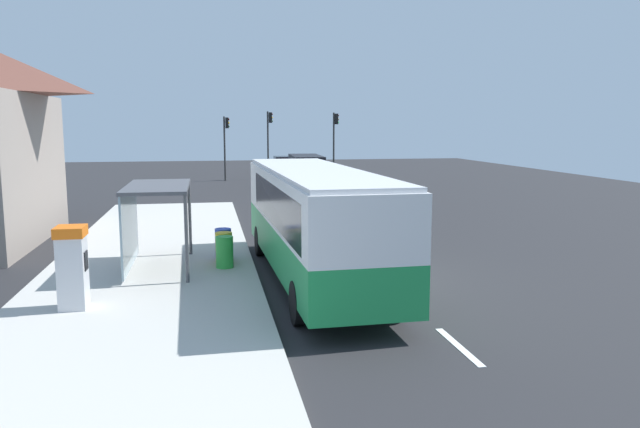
{
  "coord_description": "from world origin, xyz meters",
  "views": [
    {
      "loc": [
        -4.68,
        -17.28,
        4.46
      ],
      "look_at": [
        -1.0,
        2.7,
        1.5
      ],
      "focal_mm": 34.78,
      "sensor_mm": 36.0,
      "label": 1
    }
  ],
  "objects_px": {
    "traffic_light_far_side": "(226,138)",
    "bus_shelter": "(147,205)",
    "bus": "(314,218)",
    "recycling_bin_yellow": "(224,247)",
    "sedan_near": "(297,172)",
    "sedan_far": "(283,164)",
    "recycling_bin_green": "(225,252)",
    "recycling_bin_blue": "(223,243)",
    "traffic_light_median": "(269,135)",
    "traffic_light_near_side": "(335,136)",
    "white_van": "(306,169)",
    "ticket_machine": "(72,267)"
  },
  "relations": [
    {
      "from": "recycling_bin_green",
      "to": "bus_shelter",
      "type": "bearing_deg",
      "value": 172.66
    },
    {
      "from": "sedan_near",
      "to": "traffic_light_near_side",
      "type": "relative_size",
      "value": 0.83
    },
    {
      "from": "recycling_bin_green",
      "to": "traffic_light_median",
      "type": "relative_size",
      "value": 0.17
    },
    {
      "from": "traffic_light_far_side",
      "to": "traffic_light_median",
      "type": "relative_size",
      "value": 0.92
    },
    {
      "from": "sedan_far",
      "to": "ticket_machine",
      "type": "xyz_separation_m",
      "value": [
        -10.1,
        -41.57,
        0.38
      ]
    },
    {
      "from": "bus",
      "to": "traffic_light_far_side",
      "type": "relative_size",
      "value": 2.19
    },
    {
      "from": "bus",
      "to": "traffic_light_near_side",
      "type": "xyz_separation_m",
      "value": [
        7.21,
        31.68,
        1.7
      ]
    },
    {
      "from": "white_van",
      "to": "traffic_light_median",
      "type": "distance_m",
      "value": 8.13
    },
    {
      "from": "recycling_bin_green",
      "to": "traffic_light_median",
      "type": "distance_m",
      "value": 32.32
    },
    {
      "from": "sedan_near",
      "to": "sedan_far",
      "type": "relative_size",
      "value": 1.01
    },
    {
      "from": "traffic_light_near_side",
      "to": "traffic_light_far_side",
      "type": "xyz_separation_m",
      "value": [
        -8.6,
        0.8,
        -0.19
      ]
    },
    {
      "from": "traffic_light_far_side",
      "to": "traffic_light_median",
      "type": "distance_m",
      "value": 3.59
    },
    {
      "from": "traffic_light_near_side",
      "to": "traffic_light_median",
      "type": "bearing_deg",
      "value": 162.59
    },
    {
      "from": "recycling_bin_green",
      "to": "traffic_light_far_side",
      "type": "xyz_separation_m",
      "value": [
        1.1,
        31.05,
        2.7
      ]
    },
    {
      "from": "traffic_light_near_side",
      "to": "white_van",
      "type": "bearing_deg",
      "value": -118.79
    },
    {
      "from": "traffic_light_median",
      "to": "bus_shelter",
      "type": "distance_m",
      "value": 32.33
    },
    {
      "from": "bus",
      "to": "bus_shelter",
      "type": "relative_size",
      "value": 2.77
    },
    {
      "from": "recycling_bin_green",
      "to": "ticket_machine",
      "type": "bearing_deg",
      "value": -135.44
    },
    {
      "from": "recycling_bin_blue",
      "to": "bus_shelter",
      "type": "relative_size",
      "value": 0.24
    },
    {
      "from": "bus_shelter",
      "to": "traffic_light_far_side",
      "type": "bearing_deg",
      "value": 83.86
    },
    {
      "from": "recycling_bin_blue",
      "to": "traffic_light_median",
      "type": "distance_m",
      "value": 30.94
    },
    {
      "from": "sedan_far",
      "to": "bus_shelter",
      "type": "xyz_separation_m",
      "value": [
        -8.71,
        -37.74,
        1.31
      ]
    },
    {
      "from": "recycling_bin_blue",
      "to": "traffic_light_median",
      "type": "xyz_separation_m",
      "value": [
        4.59,
        30.45,
        2.95
      ]
    },
    {
      "from": "recycling_bin_yellow",
      "to": "traffic_light_far_side",
      "type": "xyz_separation_m",
      "value": [
        1.1,
        30.35,
        2.7
      ]
    },
    {
      "from": "bus",
      "to": "recycling_bin_yellow",
      "type": "xyz_separation_m",
      "value": [
        -2.49,
        2.13,
        -1.19
      ]
    },
    {
      "from": "white_van",
      "to": "sedan_far",
      "type": "distance_m",
      "value": 13.78
    },
    {
      "from": "traffic_light_far_side",
      "to": "bus_shelter",
      "type": "bearing_deg",
      "value": -96.14
    },
    {
      "from": "ticket_machine",
      "to": "traffic_light_near_side",
      "type": "xyz_separation_m",
      "value": [
        13.3,
        33.8,
        2.37
      ]
    },
    {
      "from": "recycling_bin_yellow",
      "to": "bus_shelter",
      "type": "bearing_deg",
      "value": -169.37
    },
    {
      "from": "traffic_light_near_side",
      "to": "traffic_light_far_side",
      "type": "relative_size",
      "value": 1.06
    },
    {
      "from": "traffic_light_near_side",
      "to": "bus_shelter",
      "type": "height_order",
      "value": "traffic_light_near_side"
    },
    {
      "from": "recycling_bin_green",
      "to": "recycling_bin_yellow",
      "type": "relative_size",
      "value": 1.0
    },
    {
      "from": "sedan_near",
      "to": "traffic_light_median",
      "type": "distance_m",
      "value": 4.27
    },
    {
      "from": "ticket_machine",
      "to": "recycling_bin_blue",
      "type": "relative_size",
      "value": 2.04
    },
    {
      "from": "bus",
      "to": "traffic_light_far_side",
      "type": "distance_m",
      "value": 32.55
    },
    {
      "from": "recycling_bin_blue",
      "to": "recycling_bin_yellow",
      "type": "bearing_deg",
      "value": -90.0
    },
    {
      "from": "bus",
      "to": "recycling_bin_blue",
      "type": "relative_size",
      "value": 11.65
    },
    {
      "from": "bus",
      "to": "traffic_light_far_side",
      "type": "bearing_deg",
      "value": 92.45
    },
    {
      "from": "traffic_light_median",
      "to": "bus_shelter",
      "type": "height_order",
      "value": "traffic_light_median"
    },
    {
      "from": "recycling_bin_green",
      "to": "recycling_bin_blue",
      "type": "bearing_deg",
      "value": 90.0
    },
    {
      "from": "sedan_near",
      "to": "bus_shelter",
      "type": "relative_size",
      "value": 1.12
    },
    {
      "from": "bus",
      "to": "white_van",
      "type": "distance_m",
      "value": 25.98
    },
    {
      "from": "sedan_near",
      "to": "traffic_light_median",
      "type": "bearing_deg",
      "value": 126.41
    },
    {
      "from": "traffic_light_near_side",
      "to": "traffic_light_median",
      "type": "height_order",
      "value": "traffic_light_median"
    },
    {
      "from": "bus",
      "to": "recycling_bin_blue",
      "type": "height_order",
      "value": "bus"
    },
    {
      "from": "ticket_machine",
      "to": "traffic_light_median",
      "type": "height_order",
      "value": "traffic_light_median"
    },
    {
      "from": "recycling_bin_yellow",
      "to": "recycling_bin_blue",
      "type": "distance_m",
      "value": 0.7
    },
    {
      "from": "ticket_machine",
      "to": "traffic_light_far_side",
      "type": "xyz_separation_m",
      "value": [
        4.7,
        34.6,
        2.18
      ]
    },
    {
      "from": "white_van",
      "to": "bus_shelter",
      "type": "distance_m",
      "value": 25.48
    },
    {
      "from": "bus",
      "to": "bus_shelter",
      "type": "xyz_separation_m",
      "value": [
        -4.7,
        1.71,
        0.25
      ]
    }
  ]
}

